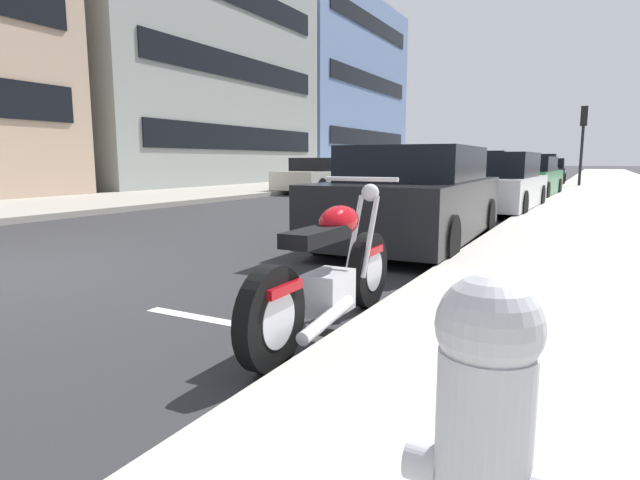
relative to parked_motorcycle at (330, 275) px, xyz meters
The scene contains 15 objects.
sidewalk_near_curb 12.05m from the parked_motorcycle, 11.49° to the right, with size 120.00×4.40×0.14m, color #ADA89E.
sidewalk_far_curb 16.11m from the parked_motorcycle, 42.85° to the left, with size 120.00×5.00×0.14m, color gray.
parking_stall_stripe 0.68m from the parked_motorcycle, 111.13° to the left, with size 0.12×2.20×0.01m, color silver.
parked_motorcycle is the anchor object (origin of this frame).
parked_car_across_street 4.28m from the parked_motorcycle, ahead, with size 4.35×1.96×1.45m.
parked_car_at_intersection 9.92m from the parked_motorcycle, ahead, with size 4.38×2.01×1.44m.
parked_car_near_corner 15.35m from the parked_motorcycle, ahead, with size 4.74×1.98×1.37m.
parked_car_behind_motorcycle 20.53m from the parked_motorcycle, ahead, with size 4.34×1.99×1.51m.
parked_car_second_in_row 25.76m from the parked_motorcycle, ahead, with size 4.56×2.01×1.35m.
crossing_truck 33.68m from the parked_motorcycle, ahead, with size 2.39×4.97×1.88m.
car_opposite_curb 16.90m from the parked_motorcycle, 28.05° to the left, with size 4.52×2.04×1.34m.
fire_hydrant 2.59m from the parked_motorcycle, 145.31° to the right, with size 0.24×0.36×0.86m.
traffic_signal_near_corner 22.87m from the parked_motorcycle, ahead, with size 0.36×0.28×3.45m.
townhouse_mid_block 24.89m from the parked_motorcycle, 45.67° to the left, with size 14.80×8.52×10.32m.
townhouse_corner_block 38.29m from the parked_motorcycle, 30.09° to the left, with size 15.76×11.48×12.93m.
Camera 1 is at (-3.10, -5.84, 1.25)m, focal length 29.19 mm.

